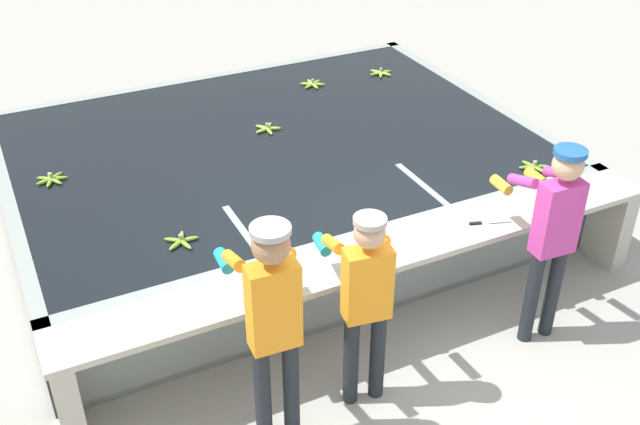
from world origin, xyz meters
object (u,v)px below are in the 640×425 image
at_px(banana_bunch_floating_2, 267,128).
at_px(banana_bunch_floating_4, 313,84).
at_px(worker_1, 365,293).
at_px(knife_0, 372,256).
at_px(worker_0, 272,315).
at_px(banana_bunch_floating_3, 181,241).
at_px(knife_1, 484,223).
at_px(worker_2, 553,227).
at_px(banana_bunch_floating_5, 52,179).
at_px(banana_bunch_floating_1, 381,73).
at_px(banana_bunch_floating_0, 534,167).

bearing_deg(banana_bunch_floating_2, banana_bunch_floating_4, 42.72).
relative_size(worker_1, knife_0, 4.92).
relative_size(worker_0, banana_bunch_floating_2, 6.31).
xyz_separation_m(banana_bunch_floating_4, knife_0, (-1.04, -3.19, -0.01)).
height_order(banana_bunch_floating_3, knife_0, banana_bunch_floating_3).
height_order(knife_0, knife_1, same).
bearing_deg(worker_2, banana_bunch_floating_3, 151.76).
height_order(banana_bunch_floating_3, knife_1, banana_bunch_floating_3).
relative_size(banana_bunch_floating_2, banana_bunch_floating_5, 0.99).
xyz_separation_m(banana_bunch_floating_1, knife_0, (-1.90, -3.15, -0.01)).
height_order(worker_1, banana_bunch_floating_3, worker_1).
bearing_deg(banana_bunch_floating_3, banana_bunch_floating_0, -4.60).
bearing_deg(banana_bunch_floating_0, knife_1, -150.22).
height_order(worker_0, banana_bunch_floating_5, worker_0).
distance_m(worker_0, banana_bunch_floating_2, 3.17).
bearing_deg(worker_1, banana_bunch_floating_2, 80.63).
relative_size(worker_1, banana_bunch_floating_3, 5.63).
bearing_deg(worker_2, banana_bunch_floating_4, 93.19).
distance_m(banana_bunch_floating_4, banana_bunch_floating_5, 3.14).
relative_size(worker_2, banana_bunch_floating_4, 6.03).
bearing_deg(knife_0, banana_bunch_floating_4, 71.96).
distance_m(knife_0, knife_1, 1.03).
distance_m(banana_bunch_floating_2, knife_1, 2.51).
xyz_separation_m(worker_0, banana_bunch_floating_0, (3.04, 1.13, -0.24)).
distance_m(worker_1, banana_bunch_floating_4, 3.92).
distance_m(banana_bunch_floating_1, banana_bunch_floating_5, 3.96).
bearing_deg(knife_1, banana_bunch_floating_1, 74.55).
bearing_deg(banana_bunch_floating_0, worker_0, -159.64).
relative_size(worker_0, knife_1, 5.11).
relative_size(worker_2, banana_bunch_floating_5, 6.03).
bearing_deg(banana_bunch_floating_0, banana_bunch_floating_1, 92.13).
height_order(banana_bunch_floating_1, banana_bunch_floating_4, same).
distance_m(banana_bunch_floating_1, banana_bunch_floating_3, 3.90).
distance_m(worker_2, knife_0, 1.36).
height_order(worker_0, knife_1, worker_0).
xyz_separation_m(worker_1, banana_bunch_floating_2, (0.47, 2.84, -0.10)).
bearing_deg(banana_bunch_floating_0, banana_bunch_floating_5, 156.82).
bearing_deg(knife_0, banana_bunch_floating_1, 58.88).
relative_size(knife_0, knife_1, 0.93).
height_order(banana_bunch_floating_2, banana_bunch_floating_5, same).
distance_m(banana_bunch_floating_1, banana_bunch_floating_2, 1.93).
height_order(worker_0, knife_0, worker_0).
xyz_separation_m(banana_bunch_floating_1, banana_bunch_floating_3, (-3.13, -2.33, 0.00)).
distance_m(worker_1, worker_2, 1.58).
bearing_deg(banana_bunch_floating_0, banana_bunch_floating_4, 109.99).
distance_m(worker_2, knife_1, 0.59).
height_order(worker_2, knife_1, worker_2).
relative_size(banana_bunch_floating_1, knife_1, 0.82).
xyz_separation_m(worker_1, worker_2, (1.58, -0.03, 0.10)).
bearing_deg(worker_1, banana_bunch_floating_4, 69.52).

